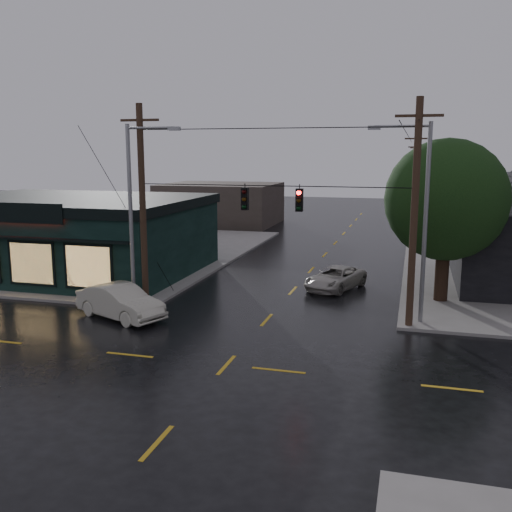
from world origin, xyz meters
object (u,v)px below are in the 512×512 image
(utility_pole_ne, at_px, (408,328))
(sedan_cream, at_px, (120,302))
(suv_silver, at_px, (335,278))
(corner_tree, at_px, (446,200))
(utility_pole_nw, at_px, (146,307))

(utility_pole_ne, distance_m, sedan_cream, 13.49)
(utility_pole_ne, height_order, sedan_cream, utility_pole_ne)
(sedan_cream, bearing_deg, suv_silver, -23.38)
(corner_tree, distance_m, suv_silver, 7.64)
(corner_tree, relative_size, suv_silver, 1.82)
(corner_tree, height_order, utility_pole_ne, corner_tree)
(corner_tree, distance_m, utility_pole_nw, 16.30)
(corner_tree, xyz_separation_m, utility_pole_ne, (-1.54, -5.00, -5.41))
(utility_pole_ne, height_order, suv_silver, utility_pole_ne)
(utility_pole_ne, xyz_separation_m, sedan_cream, (-13.31, -2.07, 0.80))
(utility_pole_nw, bearing_deg, suv_silver, 36.79)
(sedan_cream, bearing_deg, utility_pole_nw, 14.55)
(sedan_cream, relative_size, suv_silver, 1.06)
(utility_pole_nw, height_order, suv_silver, utility_pole_nw)
(sedan_cream, height_order, suv_silver, sedan_cream)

